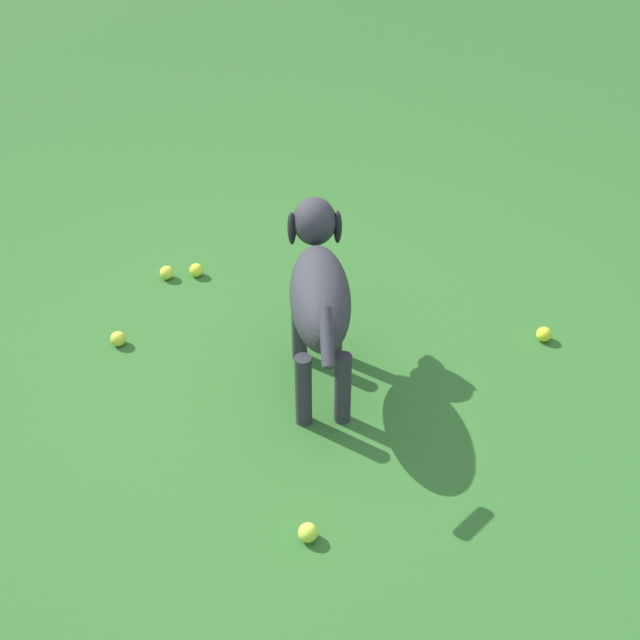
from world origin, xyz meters
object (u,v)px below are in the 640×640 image
(tennis_ball_1, at_px, (308,533))
(tennis_ball_2, at_px, (118,339))
(dog, at_px, (319,290))
(tennis_ball_4, at_px, (196,270))
(tennis_ball_3, at_px, (544,334))
(tennis_ball_0, at_px, (167,273))

(tennis_ball_1, relative_size, tennis_ball_2, 1.00)
(dog, bearing_deg, tennis_ball_4, 35.18)
(dog, height_order, tennis_ball_1, dog)
(tennis_ball_4, bearing_deg, tennis_ball_2, 168.47)
(dog, height_order, tennis_ball_2, dog)
(tennis_ball_4, bearing_deg, tennis_ball_3, -91.88)
(tennis_ball_0, bearing_deg, dog, -118.72)
(tennis_ball_2, relative_size, tennis_ball_4, 1.00)
(tennis_ball_0, bearing_deg, tennis_ball_1, -139.77)
(dog, height_order, tennis_ball_0, dog)
(tennis_ball_3, distance_m, tennis_ball_4, 1.64)
(tennis_ball_0, distance_m, tennis_ball_4, 0.14)
(tennis_ball_1, bearing_deg, tennis_ball_3, -28.16)
(tennis_ball_1, distance_m, tennis_ball_4, 1.64)
(dog, relative_size, tennis_ball_2, 14.13)
(tennis_ball_2, relative_size, tennis_ball_3, 1.00)
(dog, height_order, tennis_ball_3, dog)
(tennis_ball_3, bearing_deg, tennis_ball_4, 88.12)
(tennis_ball_1, xyz_separation_m, tennis_ball_4, (1.33, 0.95, 0.00))
(dog, xyz_separation_m, tennis_ball_2, (-0.03, 0.89, -0.40))
(tennis_ball_4, bearing_deg, tennis_ball_0, 114.82)
(tennis_ball_0, distance_m, tennis_ball_1, 1.67)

